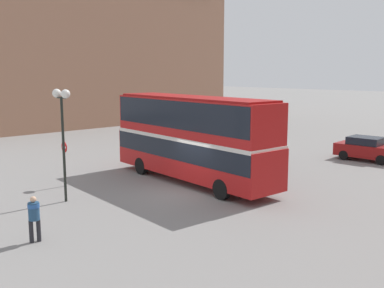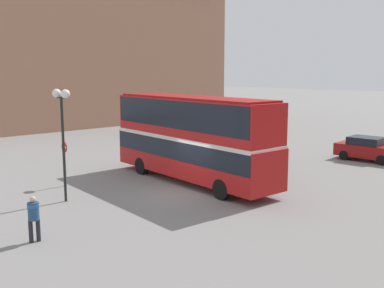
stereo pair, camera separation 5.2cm
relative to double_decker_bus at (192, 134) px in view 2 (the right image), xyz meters
name	(u,v)px [view 2 (the right image)]	position (x,y,z in m)	size (l,w,h in m)	color
ground_plane	(183,194)	(1.52, -1.98, -2.63)	(240.00, 240.00, 0.00)	gray
building_row_left	(86,44)	(-29.12, 10.42, 6.33)	(10.80, 35.02, 17.90)	#9E7056
double_decker_bus	(192,134)	(0.00, 0.00, 0.00)	(11.10, 3.10, 4.61)	red
pedestrian_foreground	(34,214)	(2.65, -9.94, -1.62)	(0.50, 0.50, 1.65)	#232328
parked_car_kerb_near	(256,138)	(-4.70, 11.12, -1.82)	(4.38, 1.82, 1.62)	silver
parked_car_kerb_far	(368,149)	(3.63, 12.64, -1.83)	(4.15, 2.18, 1.58)	maroon
street_lamp_twin_globe	(62,113)	(-1.21, -6.79, 1.44)	(1.24, 0.40, 5.14)	black
no_entry_sign	(65,157)	(-3.79, -5.46, -1.08)	(0.56, 0.08, 2.34)	gray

